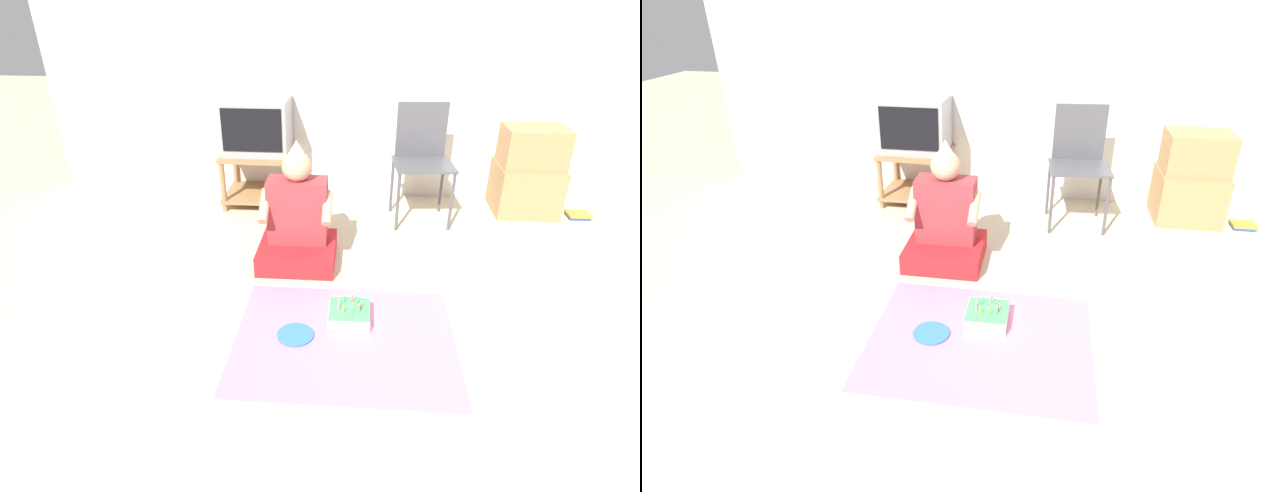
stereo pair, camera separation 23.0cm
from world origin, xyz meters
TOP-DOWN VIEW (x-y plane):
  - ground_plane at (0.00, 0.00)m, footprint 16.00×16.00m
  - wall_back at (0.00, 2.24)m, footprint 6.40×0.06m
  - tv_stand at (-1.34, 1.96)m, footprint 0.59×0.51m
  - tv at (-1.34, 1.97)m, footprint 0.54×0.43m
  - folding_chair at (0.01, 1.77)m, footprint 0.48×0.43m
  - cardboard_box_stack at (0.91, 1.95)m, footprint 0.50×0.46m
  - book_pile at (1.34, 1.84)m, footprint 0.18×0.14m
  - person_seated at (-0.88, 0.96)m, footprint 0.52×0.50m
  - party_cloth at (-0.52, 0.10)m, footprint 1.21×0.98m
  - birthday_cake at (-0.51, 0.27)m, footprint 0.24×0.24m
  - paper_plate at (-0.80, 0.11)m, footprint 0.20×0.20m

SIDE VIEW (x-z plane):
  - ground_plane at x=0.00m, z-range 0.00..0.00m
  - party_cloth at x=-0.52m, z-range 0.00..0.01m
  - paper_plate at x=-0.80m, z-range 0.01..0.02m
  - book_pile at x=1.34m, z-range 0.00..0.04m
  - birthday_cake at x=-0.51m, z-range -0.02..0.12m
  - person_seated at x=-0.88m, z-range -0.15..0.69m
  - tv_stand at x=-1.34m, z-range 0.04..0.50m
  - cardboard_box_stack at x=0.91m, z-range -0.02..0.69m
  - folding_chair at x=0.01m, z-range 0.08..1.00m
  - tv at x=-1.34m, z-range 0.45..0.90m
  - wall_back at x=0.00m, z-range 0.00..2.55m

